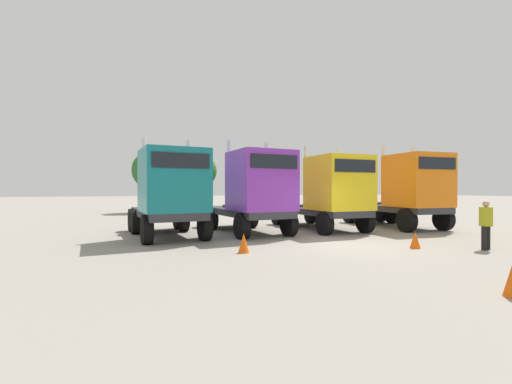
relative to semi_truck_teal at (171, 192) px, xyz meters
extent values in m
plane|color=gray|center=(5.63, -3.84, -1.90)|extent=(200.00, 200.00, 0.00)
cube|color=#333338|center=(-0.09, 1.03, -0.92)|extent=(2.67, 5.83, 0.30)
cube|color=#14727A|center=(0.05, -0.54, 0.45)|extent=(2.61, 2.72, 2.44)
cube|color=black|center=(0.15, -1.82, 1.15)|extent=(2.10, 0.22, 0.55)
cylinder|color=silver|center=(0.87, 0.95, 0.75)|extent=(0.19, 0.19, 3.04)
cylinder|color=silver|center=(-1.02, 0.79, 0.75)|extent=(0.19, 0.19, 3.04)
cylinder|color=#333338|center=(-0.19, 2.27, -0.71)|extent=(1.19, 1.19, 0.12)
cylinder|color=black|center=(1.19, -1.01, -1.36)|extent=(0.44, 1.11, 1.09)
cylinder|color=black|center=(-1.00, -1.19, -1.36)|extent=(0.44, 1.11, 1.09)
cylinder|color=black|center=(0.90, 2.35, -1.36)|extent=(0.44, 1.11, 1.09)
cylinder|color=black|center=(-1.29, 2.16, -1.36)|extent=(0.44, 1.11, 1.09)
cylinder|color=black|center=(0.81, 3.45, -1.36)|extent=(0.44, 1.11, 1.09)
cylinder|color=black|center=(-1.38, 3.26, -1.36)|extent=(0.44, 1.11, 1.09)
cube|color=#333338|center=(3.58, 1.27, -0.95)|extent=(2.69, 6.30, 0.30)
cube|color=purple|center=(3.73, -0.59, 0.47)|extent=(2.59, 2.59, 2.54)
cube|color=black|center=(3.82, -1.81, 1.22)|extent=(2.10, 0.21, 0.55)
cylinder|color=silver|center=(4.56, 0.83, 0.77)|extent=(0.19, 0.19, 3.14)
cylinder|color=silver|center=(2.67, 0.68, 0.77)|extent=(0.19, 0.19, 3.14)
cylinder|color=#333338|center=(3.47, 2.62, -0.74)|extent=(1.19, 1.19, 0.12)
cylinder|color=black|center=(4.86, -1.00, -1.38)|extent=(0.43, 1.08, 1.06)
cylinder|color=black|center=(2.67, -1.18, -1.38)|extent=(0.43, 1.08, 1.06)
cylinder|color=black|center=(4.55, 2.83, -1.38)|extent=(0.43, 1.08, 1.06)
cylinder|color=black|center=(2.36, 2.65, -1.38)|extent=(0.43, 1.08, 1.06)
cylinder|color=black|center=(4.46, 3.92, -1.38)|extent=(0.43, 1.08, 1.06)
cylinder|color=black|center=(2.27, 3.74, -1.38)|extent=(0.43, 1.08, 1.06)
cube|color=#333338|center=(7.54, 1.10, -0.99)|extent=(2.27, 6.14, 0.30)
cube|color=yellow|center=(7.56, -0.73, 0.40)|extent=(2.43, 2.48, 2.49)
cube|color=black|center=(7.58, -1.98, 1.12)|extent=(2.10, 0.07, 0.55)
cylinder|color=silver|center=(8.49, 0.65, 0.70)|extent=(0.18, 0.18, 3.09)
cylinder|color=silver|center=(6.59, 0.63, 0.70)|extent=(0.18, 0.18, 3.09)
cylinder|color=#333338|center=(7.52, 2.44, -0.78)|extent=(1.11, 1.11, 0.12)
cylinder|color=black|center=(8.67, -1.24, -1.40)|extent=(0.36, 1.02, 1.01)
cylinder|color=black|center=(6.47, -1.27, -1.40)|extent=(0.36, 1.02, 1.01)
cylinder|color=black|center=(8.62, 2.57, -1.40)|extent=(0.36, 1.02, 1.01)
cylinder|color=black|center=(6.42, 2.54, -1.40)|extent=(0.36, 1.02, 1.01)
cylinder|color=black|center=(8.61, 3.67, -1.40)|extent=(0.36, 1.02, 1.01)
cylinder|color=black|center=(6.41, 3.64, -1.40)|extent=(0.36, 1.02, 1.01)
cube|color=#333338|center=(11.87, 0.50, -0.90)|extent=(2.54, 6.13, 0.30)
cube|color=orange|center=(11.77, -1.28, 0.54)|extent=(2.53, 2.57, 2.59)
cube|color=black|center=(11.70, -2.52, 1.31)|extent=(2.10, 0.16, 0.55)
cylinder|color=silver|center=(12.79, 0.03, 0.84)|extent=(0.19, 0.19, 3.19)
cylinder|color=silver|center=(10.89, 0.14, 0.84)|extent=(0.19, 0.19, 3.19)
cylinder|color=#333338|center=(11.94, 1.83, -0.69)|extent=(1.16, 1.16, 0.12)
cylinder|color=black|center=(12.83, -1.86, -1.35)|extent=(0.41, 1.12, 1.11)
cylinder|color=black|center=(10.64, -1.74, -1.35)|extent=(0.41, 1.12, 1.11)
cylinder|color=black|center=(13.04, 1.85, -1.35)|extent=(0.41, 1.12, 1.11)
cylinder|color=black|center=(10.85, 1.97, -1.35)|extent=(0.41, 1.12, 1.11)
cylinder|color=black|center=(13.11, 2.95, -1.35)|extent=(0.41, 1.12, 1.11)
cylinder|color=black|center=(10.91, 3.07, -1.35)|extent=(0.41, 1.12, 1.11)
cylinder|color=black|center=(9.33, -6.45, -1.51)|extent=(0.20, 0.20, 0.80)
cylinder|color=black|center=(9.60, -6.38, -1.51)|extent=(0.20, 0.20, 0.80)
cylinder|color=#9FA11D|center=(9.47, -6.42, -0.79)|extent=(0.49, 0.49, 0.63)
sphere|color=tan|center=(9.47, -6.42, -0.37)|extent=(0.22, 0.22, 0.22)
cone|color=#F2590C|center=(1.76, -4.04, -1.60)|extent=(0.36, 0.36, 0.62)
cone|color=#F2590C|center=(7.51, -5.34, -1.62)|extent=(0.36, 0.36, 0.57)
cylinder|color=#4C3823|center=(0.55, 17.00, -0.74)|extent=(0.36, 0.36, 2.34)
sphere|color=#286023|center=(0.55, 17.00, 1.78)|extent=(3.36, 3.36, 3.36)
cylinder|color=#4C3823|center=(5.14, 18.54, -0.64)|extent=(0.36, 0.36, 2.53)
sphere|color=#286023|center=(5.14, 18.54, 1.86)|extent=(3.07, 3.07, 3.07)
cylinder|color=#4C3823|center=(9.84, 16.43, -0.52)|extent=(0.36, 0.36, 2.76)
sphere|color=#286023|center=(9.84, 16.43, 2.31)|extent=(3.65, 3.65, 3.65)
camera|label=1|loc=(-1.83, -14.53, 0.11)|focal=24.54mm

